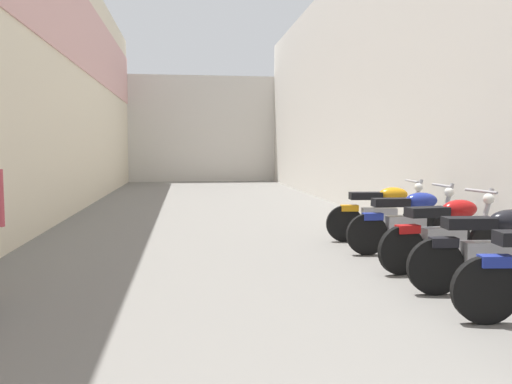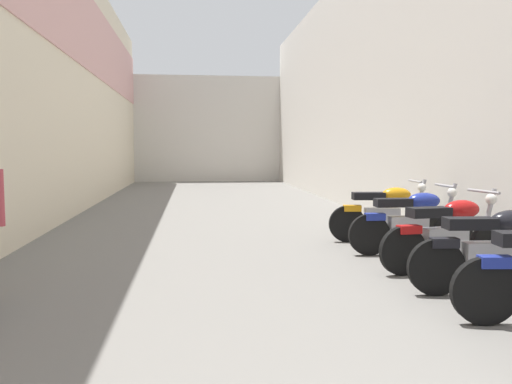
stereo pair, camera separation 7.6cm
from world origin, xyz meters
The scene contains 8 objects.
ground_plane centered at (0.00, 10.48, 0.00)m, with size 40.97×40.97×0.00m, color slate.
building_left centered at (-3.57, 12.44, 3.20)m, with size 0.45×24.97×6.33m.
building_right centered at (3.58, 12.48, 3.15)m, with size 0.45×24.97×6.30m.
building_far_end centered at (0.00, 25.97, 2.45)m, with size 9.75×2.00×4.89m, color beige.
motorcycle_fifth centered at (2.44, 5.59, 0.50)m, with size 1.85×0.58×1.04m.
motorcycle_sixth centered at (2.44, 6.61, 0.50)m, with size 1.84×0.58×1.04m.
motorcycle_seventh centered at (2.44, 7.71, 0.50)m, with size 1.85×0.58×1.04m.
motorcycle_eighth centered at (2.44, 8.75, 0.50)m, with size 1.85×0.58×1.04m.
Camera 1 is at (-0.78, 0.56, 1.54)m, focal length 36.63 mm.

